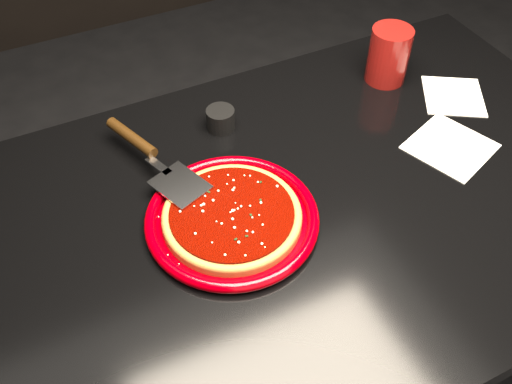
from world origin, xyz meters
TOP-DOWN VIEW (x-y plane):
  - floor at (0.00, 0.00)m, footprint 4.00×4.00m
  - table at (0.00, 0.00)m, footprint 1.20×0.80m
  - plate at (-0.18, 0.01)m, footprint 0.36×0.36m
  - pizza_crust at (-0.18, 0.01)m, footprint 0.28×0.28m
  - pizza_crust_rim at (-0.18, 0.01)m, footprint 0.28×0.28m
  - pizza_sauce at (-0.18, 0.01)m, footprint 0.25×0.25m
  - parmesan_dusting at (-0.18, 0.01)m, footprint 0.20×0.20m
  - basil_flecks at (-0.18, 0.01)m, footprint 0.19×0.19m
  - pizza_server at (-0.25, 0.18)m, footprint 0.19×0.33m
  - cup at (0.30, 0.24)m, footprint 0.10×0.10m
  - napkin_a at (0.28, 0.00)m, footprint 0.18×0.18m
  - napkin_b at (0.39, 0.12)m, footprint 0.17×0.17m
  - ramekin at (-0.09, 0.25)m, footprint 0.06×0.06m

SIDE VIEW (x-z plane):
  - floor at x=0.00m, z-range -0.01..0.00m
  - table at x=0.00m, z-range 0.00..0.75m
  - napkin_b at x=0.39m, z-range 0.75..0.75m
  - napkin_a at x=0.28m, z-range 0.75..0.75m
  - plate at x=-0.18m, z-range 0.75..0.77m
  - pizza_crust at x=-0.18m, z-range 0.76..0.77m
  - pizza_crust_rim at x=-0.18m, z-range 0.76..0.78m
  - ramekin at x=-0.09m, z-range 0.75..0.79m
  - pizza_sauce at x=-0.18m, z-range 0.77..0.78m
  - basil_flecks at x=-0.18m, z-range 0.78..0.78m
  - parmesan_dusting at x=-0.18m, z-range 0.78..0.78m
  - pizza_server at x=-0.25m, z-range 0.78..0.80m
  - cup at x=0.30m, z-range 0.75..0.87m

